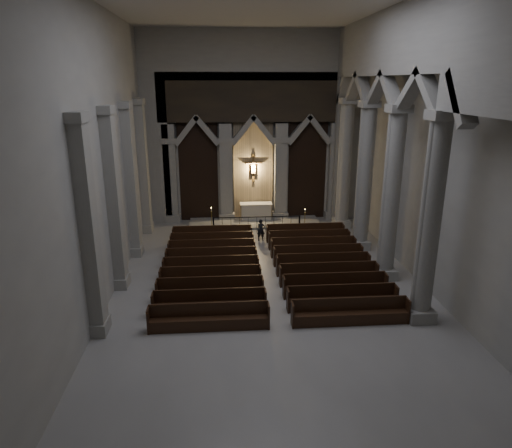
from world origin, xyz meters
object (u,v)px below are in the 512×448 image
at_px(pews, 267,269).
at_px(altar, 256,211).
at_px(candle_stand_right, 305,224).
at_px(worshipper, 261,230).
at_px(candle_stand_left, 212,225).
at_px(altar_rail, 257,222).

bearing_deg(pews, altar, 89.08).
height_order(candle_stand_right, worshipper, candle_stand_right).
xyz_separation_m(candle_stand_right, pews, (-3.08, -7.01, -0.03)).
relative_size(candle_stand_left, worshipper, 1.20).
height_order(candle_stand_left, worshipper, candle_stand_left).
bearing_deg(altar, worshipper, -90.21).
height_order(candle_stand_right, pews, candle_stand_right).
bearing_deg(altar, candle_stand_right, -34.12).
xyz_separation_m(altar_rail, pews, (0.00, -6.52, -0.37)).
bearing_deg(altar_rail, candle_stand_right, 9.01).
relative_size(candle_stand_left, pews, 0.15).
bearing_deg(pews, worshipper, 88.53).
bearing_deg(altar_rail, worshipper, -85.02).
bearing_deg(candle_stand_left, altar, 33.77).
relative_size(altar, altar_rail, 0.39).
height_order(pews, worshipper, worshipper).
height_order(altar, candle_stand_left, candle_stand_left).
bearing_deg(altar, candle_stand_left, -146.23).
xyz_separation_m(candle_stand_left, worshipper, (2.90, -2.01, 0.22)).
relative_size(altar, pews, 0.21).
relative_size(altar, candle_stand_left, 1.38).
height_order(altar_rail, worshipper, worshipper).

